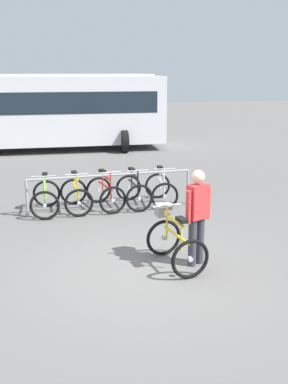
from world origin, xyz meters
TOP-DOWN VIEW (x-y plane):
  - ground_plane at (0.00, 0.00)m, footprint 80.00×80.00m
  - bike_rack_rail at (-0.00, 3.41)m, footprint 3.91×0.24m
  - racked_bike_lime at (-1.51, 3.52)m, footprint 0.73×1.15m
  - racked_bike_yellow at (-0.81, 3.55)m, footprint 0.70×1.13m
  - racked_bike_red at (-0.11, 3.58)m, footprint 0.85×1.19m
  - racked_bike_black at (0.58, 3.62)m, footprint 0.72×1.14m
  - racked_bike_white at (1.28, 3.65)m, footprint 0.76×1.15m
  - featured_bicycle at (0.53, 0.08)m, footprint 0.81×1.23m
  - person_with_featured_bike at (0.89, -0.01)m, footprint 0.49×0.32m
  - bus_distant at (-1.41, 12.42)m, footprint 10.07×3.60m

SIDE VIEW (x-z plane):
  - ground_plane at x=0.00m, z-range 0.00..0.00m
  - racked_bike_white at x=1.28m, z-range -0.12..0.85m
  - racked_bike_lime at x=-1.51m, z-range -0.12..0.86m
  - racked_bike_red at x=-0.11m, z-range -0.12..0.85m
  - racked_bike_black at x=0.58m, z-range -0.12..0.86m
  - racked_bike_yellow at x=-0.81m, z-range -0.12..0.86m
  - featured_bicycle at x=0.53m, z-range -0.04..0.93m
  - bike_rack_rail at x=0.00m, z-range 0.25..1.12m
  - person_with_featured_bike at x=0.89m, z-range 0.09..1.73m
  - bus_distant at x=-1.41m, z-range 0.20..3.28m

